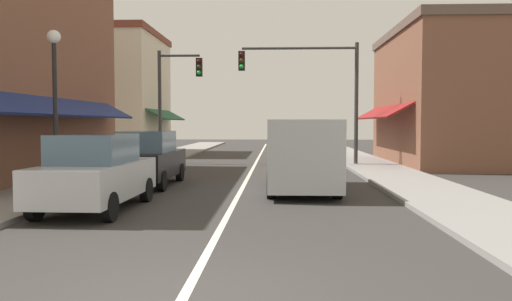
{
  "coord_description": "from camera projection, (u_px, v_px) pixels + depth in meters",
  "views": [
    {
      "loc": [
        1.09,
        -5.52,
        2.02
      ],
      "look_at": [
        0.33,
        12.66,
        1.05
      ],
      "focal_mm": 35.77,
      "sensor_mm": 36.0,
      "label": 1
    }
  ],
  "objects": [
    {
      "name": "van_in_lane",
      "position": [
        301.0,
        153.0,
        15.19
      ],
      "size": [
        2.02,
        5.19,
        2.12
      ],
      "rotation": [
        0.0,
        0.0,
        0.01
      ],
      "color": "#B2B7BC",
      "rests_on": "ground"
    },
    {
      "name": "street_lamp_left_near",
      "position": [
        55.0,
        84.0,
        13.69
      ],
      "size": [
        0.36,
        0.36,
        4.52
      ],
      "color": "black",
      "rests_on": "ground"
    },
    {
      "name": "traffic_signal_left_corner",
      "position": [
        173.0,
        91.0,
        25.38
      ],
      "size": [
        2.27,
        0.5,
        5.64
      ],
      "color": "#333333",
      "rests_on": "ground"
    },
    {
      "name": "traffic_signal_mast_arm",
      "position": [
        315.0,
        81.0,
        23.88
      ],
      "size": [
        5.62,
        0.5,
        5.79
      ],
      "color": "#333333",
      "rests_on": "ground"
    },
    {
      "name": "sidewalk_right",
      "position": [
        373.0,
        166.0,
        23.39
      ],
      "size": [
        2.6,
        56.0,
        0.12
      ],
      "primitive_type": "cube",
      "color": "gray",
      "rests_on": "ground"
    },
    {
      "name": "ground_plane",
      "position": [
        254.0,
        167.0,
        23.62
      ],
      "size": [
        80.0,
        80.0,
        0.0
      ],
      "primitive_type": "plane",
      "color": "#33302D"
    },
    {
      "name": "parked_car_nearest_left",
      "position": [
        96.0,
        173.0,
        11.78
      ],
      "size": [
        1.85,
        4.14,
        1.77
      ],
      "rotation": [
        0.0,
        0.0,
        -0.02
      ],
      "color": "#B7BABF",
      "rests_on": "ground"
    },
    {
      "name": "parked_car_second_left",
      "position": [
        147.0,
        159.0,
        16.49
      ],
      "size": [
        1.82,
        4.12,
        1.77
      ],
      "rotation": [
        0.0,
        0.0,
        -0.01
      ],
      "color": "black",
      "rests_on": "ground"
    },
    {
      "name": "storefront_right_block",
      "position": [
        453.0,
        97.0,
        25.03
      ],
      "size": [
        7.18,
        10.2,
        6.67
      ],
      "color": "brown",
      "rests_on": "ground"
    },
    {
      "name": "sidewalk_left",
      "position": [
        136.0,
        165.0,
        23.85
      ],
      "size": [
        2.6,
        56.0,
        0.12
      ],
      "primitive_type": "cube",
      "color": "gray",
      "rests_on": "ground"
    },
    {
      "name": "lane_center_stripe",
      "position": [
        254.0,
        167.0,
        23.62
      ],
      "size": [
        0.14,
        52.0,
        0.01
      ],
      "primitive_type": "cube",
      "color": "silver",
      "rests_on": "ground"
    },
    {
      "name": "storefront_far_left",
      "position": [
        114.0,
        93.0,
        33.79
      ],
      "size": [
        7.18,
        8.2,
        8.0
      ],
      "color": "beige",
      "rests_on": "ground"
    }
  ]
}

